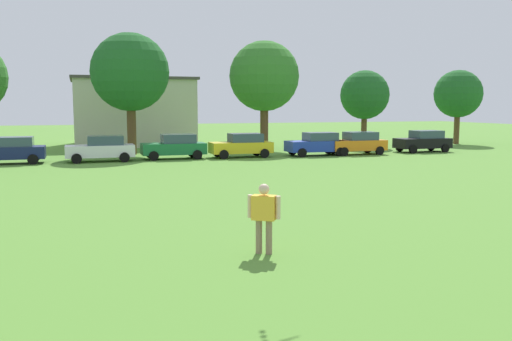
# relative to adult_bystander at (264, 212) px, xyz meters

# --- Properties ---
(ground_plane) EXTENTS (160.00, 160.00, 0.00)m
(ground_plane) POSITION_rel_adult_bystander_xyz_m (-2.23, 16.70, -1.03)
(ground_plane) COLOR #568C33
(adult_bystander) EXTENTS (0.71, 0.57, 1.73)m
(adult_bystander) POSITION_rel_adult_bystander_xyz_m (0.00, 0.00, 0.00)
(adult_bystander) COLOR #8C7259
(adult_bystander) RESTS_ON ground
(parked_car_navy_1) EXTENTS (4.30, 2.02, 1.68)m
(parked_car_navy_1) POSITION_rel_adult_bystander_xyz_m (-8.34, 24.48, -0.17)
(parked_car_navy_1) COLOR #141E4C
(parked_car_navy_1) RESTS_ON ground
(parked_car_white_2) EXTENTS (4.30, 2.02, 1.68)m
(parked_car_white_2) POSITION_rel_adult_bystander_xyz_m (-2.86, 24.14, -0.17)
(parked_car_white_2) COLOR white
(parked_car_white_2) RESTS_ON ground
(parked_car_green_3) EXTENTS (4.30, 2.02, 1.68)m
(parked_car_green_3) POSITION_rel_adult_bystander_xyz_m (1.98, 24.52, -0.17)
(parked_car_green_3) COLOR #196B38
(parked_car_green_3) RESTS_ON ground
(parked_car_yellow_4) EXTENTS (4.30, 2.02, 1.68)m
(parked_car_yellow_4) POSITION_rel_adult_bystander_xyz_m (6.64, 24.10, -0.17)
(parked_car_yellow_4) COLOR yellow
(parked_car_yellow_4) RESTS_ON ground
(parked_car_blue_5) EXTENTS (4.30, 2.02, 1.68)m
(parked_car_blue_5) POSITION_rel_adult_bystander_xyz_m (12.23, 23.75, -0.17)
(parked_car_blue_5) COLOR #1E38AD
(parked_car_blue_5) RESTS_ON ground
(parked_car_orange_6) EXTENTS (4.30, 2.02, 1.68)m
(parked_car_orange_6) POSITION_rel_adult_bystander_xyz_m (15.46, 23.64, -0.17)
(parked_car_orange_6) COLOR orange
(parked_car_orange_6) RESTS_ON ground
(parked_car_black_7) EXTENTS (4.30, 2.02, 1.68)m
(parked_car_black_7) POSITION_rel_adult_bystander_xyz_m (21.49, 24.02, -0.17)
(parked_car_black_7) COLOR black
(parked_car_black_7) RESTS_ON ground
(tree_center_left) EXTENTS (5.73, 5.73, 8.93)m
(tree_center_left) POSITION_rel_adult_bystander_xyz_m (-0.47, 28.94, 5.00)
(tree_center_left) COLOR brown
(tree_center_left) RESTS_ON ground
(tree_center_right) EXTENTS (5.66, 5.66, 8.82)m
(tree_center_right) POSITION_rel_adult_bystander_xyz_m (10.22, 29.71, 4.93)
(tree_center_right) COLOR brown
(tree_center_right) RESTS_ON ground
(tree_right) EXTENTS (4.32, 4.32, 6.73)m
(tree_right) POSITION_rel_adult_bystander_xyz_m (20.01, 30.79, 3.52)
(tree_right) COLOR brown
(tree_right) RESTS_ON ground
(tree_far_right) EXTENTS (4.47, 4.47, 6.96)m
(tree_far_right) POSITION_rel_adult_bystander_xyz_m (29.98, 30.86, 3.67)
(tree_far_right) COLOR brown
(tree_far_right) RESTS_ON ground
(house_left) EXTENTS (10.75, 9.14, 6.11)m
(house_left) POSITION_rel_adult_bystander_xyz_m (0.59, 39.12, 2.04)
(house_left) COLOR beige
(house_left) RESTS_ON ground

